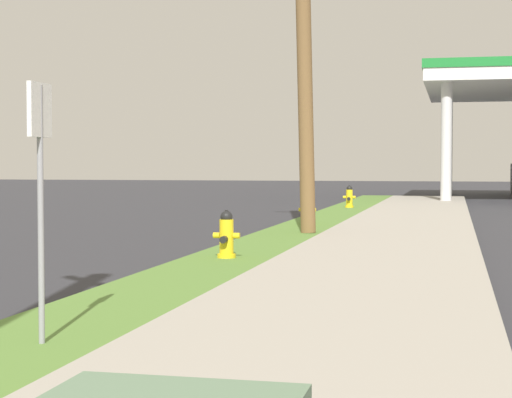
{
  "coord_description": "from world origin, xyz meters",
  "views": [
    {
      "loc": [
        4.15,
        -0.78,
        1.58
      ],
      "look_at": [
        0.68,
        14.48,
        0.95
      ],
      "focal_mm": 61.36,
      "sensor_mm": 36.0,
      "label": 1
    }
  ],
  "objects": [
    {
      "name": "utility_pole_midground",
      "position": [
        1.02,
        17.53,
        4.64
      ],
      "size": [
        1.4,
        0.39,
        8.88
      ],
      "color": "brown",
      "rests_on": "grass_verge"
    },
    {
      "name": "fire_hydrant_fourth",
      "position": [
        0.73,
        28.45,
        0.45
      ],
      "size": [
        0.42,
        0.37,
        0.74
      ],
      "color": "yellow",
      "rests_on": "grass_verge"
    },
    {
      "name": "fire_hydrant_second",
      "position": [
        0.69,
        12.35,
        0.45
      ],
      "size": [
        0.42,
        0.38,
        0.74
      ],
      "color": "yellow",
      "rests_on": "grass_verge"
    },
    {
      "name": "fire_hydrant_third",
      "position": [
        0.67,
        20.2,
        0.45
      ],
      "size": [
        0.42,
        0.37,
        0.74
      ],
      "color": "yellow",
      "rests_on": "grass_verge"
    },
    {
      "name": "street_sign_post",
      "position": [
        0.88,
        5.73,
        1.63
      ],
      "size": [
        0.05,
        0.36,
        2.12
      ],
      "color": "gray",
      "rests_on": "grass_verge"
    }
  ]
}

